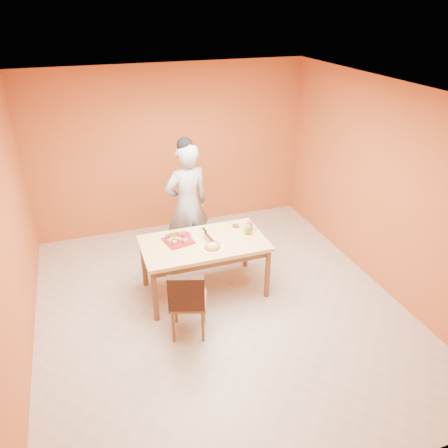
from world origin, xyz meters
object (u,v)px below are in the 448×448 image
object	(u,v)px
dining_table	(204,248)
checker_tin	(236,226)
magenta_glass	(250,226)
dining_chair	(189,300)
red_dinner_plate	(181,236)
person	(187,204)
pastry_platter	(178,241)
sponge_cake	(212,246)
egg_ornament	(248,229)

from	to	relation	value
dining_table	checker_tin	world-z (taller)	checker_tin
dining_table	magenta_glass	world-z (taller)	magenta_glass
dining_chair	checker_tin	bearing A→B (deg)	64.73
red_dinner_plate	person	bearing A→B (deg)	67.71
dining_chair	pastry_platter	xyz separation A→B (m)	(0.11, 0.87, 0.29)
dining_table	sponge_cake	distance (m)	0.24
egg_ornament	dining_chair	bearing A→B (deg)	-140.51
egg_ornament	checker_tin	distance (m)	0.27
dining_table	pastry_platter	bearing A→B (deg)	159.14
dining_chair	red_dinner_plate	xyz separation A→B (m)	(0.17, 0.98, 0.29)
egg_ornament	magenta_glass	world-z (taller)	egg_ornament
person	magenta_glass	size ratio (longest dim) A/B	16.07
dining_chair	red_dinner_plate	size ratio (longest dim) A/B	3.41
egg_ornament	checker_tin	bearing A→B (deg)	111.23
dining_table	red_dinner_plate	xyz separation A→B (m)	(-0.24, 0.24, 0.10)
person	sponge_cake	world-z (taller)	person
dining_table	person	world-z (taller)	person
dining_chair	pastry_platter	size ratio (longest dim) A/B	2.74
pastry_platter	magenta_glass	world-z (taller)	magenta_glass
person	sponge_cake	distance (m)	1.07
pastry_platter	dining_chair	bearing A→B (deg)	-97.07
red_dinner_plate	checker_tin	size ratio (longest dim) A/B	2.83
dining_table	red_dinner_plate	world-z (taller)	red_dinner_plate
person	checker_tin	bearing A→B (deg)	119.56
pastry_platter	checker_tin	distance (m)	0.85
person	magenta_glass	xyz separation A→B (m)	(0.67, -0.75, -0.09)
sponge_cake	checker_tin	bearing A→B (deg)	43.26
person	checker_tin	distance (m)	0.81
sponge_cake	red_dinner_plate	bearing A→B (deg)	124.29
dining_table	dining_chair	distance (m)	0.88
egg_ornament	magenta_glass	bearing A→B (deg)	61.91
dining_chair	red_dinner_plate	bearing A→B (deg)	98.30
dining_chair	egg_ornament	distance (m)	1.33
dining_table	checker_tin	bearing A→B (deg)	25.55
dining_chair	egg_ornament	world-z (taller)	dining_chair
pastry_platter	egg_ornament	size ratio (longest dim) A/B	2.37
dining_table	person	bearing A→B (deg)	89.18
dining_chair	checker_tin	world-z (taller)	dining_chair
dining_chair	magenta_glass	size ratio (longest dim) A/B	8.10
person	checker_tin	world-z (taller)	person
dining_chair	checker_tin	size ratio (longest dim) A/B	9.66
dining_chair	egg_ornament	size ratio (longest dim) A/B	6.51
dining_table	sponge_cake	bearing A→B (deg)	-75.37
dining_chair	person	bearing A→B (deg)	93.24
dining_chair	red_dinner_plate	world-z (taller)	dining_chair
sponge_cake	egg_ornament	bearing A→B (deg)	20.09
dining_table	egg_ornament	size ratio (longest dim) A/B	11.37
checker_tin	person	bearing A→B (deg)	130.72
checker_tin	egg_ornament	bearing A→B (deg)	-71.91
magenta_glass	checker_tin	bearing A→B (deg)	136.23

